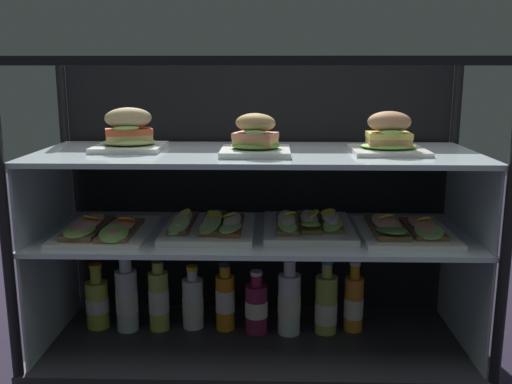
{
  "coord_description": "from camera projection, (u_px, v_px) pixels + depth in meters",
  "views": [
    {
      "loc": [
        0.04,
        -1.62,
        0.84
      ],
      "look_at": [
        0.0,
        0.0,
        0.5
      ],
      "focal_mm": 40.21,
      "sensor_mm": 36.0,
      "label": 1
    }
  ],
  "objects": [
    {
      "name": "juice_bottle_back_right",
      "position": [
        159.0,
        299.0,
        1.8
      ],
      "size": [
        0.06,
        0.06,
        0.23
      ],
      "color": "#B6D652",
      "rests_on": "case_base_deck"
    },
    {
      "name": "juice_bottle_front_right_end",
      "position": [
        97.0,
        302.0,
        1.82
      ],
      "size": [
        0.07,
        0.07,
        0.21
      ],
      "color": "#C1D146",
      "rests_on": "case_base_deck"
    },
    {
      "name": "ground_plane",
      "position": [
        256.0,
        352.0,
        1.77
      ],
      "size": [
        6.0,
        6.0,
        0.02
      ],
      "primitive_type": "cube",
      "color": "black",
      "rests_on": "ground"
    },
    {
      "name": "juice_bottle_tucked_behind",
      "position": [
        193.0,
        303.0,
        1.82
      ],
      "size": [
        0.07,
        0.07,
        0.2
      ],
      "color": "white",
      "rests_on": "case_base_deck"
    },
    {
      "name": "shelf_lower_glass",
      "position": [
        256.0,
        234.0,
        1.69
      ],
      "size": [
        1.25,
        0.45,
        0.01
      ],
      "primitive_type": "cube",
      "color": "silver",
      "rests_on": "riser_lower_tier"
    },
    {
      "name": "case_base_deck",
      "position": [
        256.0,
        344.0,
        1.76
      ],
      "size": [
        1.3,
        0.5,
        0.04
      ],
      "primitive_type": "cube",
      "color": "#302F34",
      "rests_on": "ground"
    },
    {
      "name": "juice_bottle_front_second",
      "position": [
        255.0,
        307.0,
        1.78
      ],
      "size": [
        0.07,
        0.07,
        0.2
      ],
      "color": "#902249",
      "rests_on": "case_base_deck"
    },
    {
      "name": "juice_bottle_back_left",
      "position": [
        354.0,
        303.0,
        1.79
      ],
      "size": [
        0.06,
        0.06,
        0.23
      ],
      "color": "orange",
      "rests_on": "case_base_deck"
    },
    {
      "name": "juice_bottle_front_left_end",
      "position": [
        225.0,
        300.0,
        1.8
      ],
      "size": [
        0.06,
        0.06,
        0.22
      ],
      "color": "orange",
      "rests_on": "case_base_deck"
    },
    {
      "name": "shelf_upper_glass",
      "position": [
        256.0,
        154.0,
        1.64
      ],
      "size": [
        1.25,
        0.45,
        0.01
      ],
      "primitive_type": "cube",
      "color": "silver",
      "rests_on": "riser_upper_tier"
    },
    {
      "name": "open_sandwich_tray_near_right_corner",
      "position": [
        308.0,
        225.0,
        1.68
      ],
      "size": [
        0.26,
        0.32,
        0.06
      ],
      "color": "white",
      "rests_on": "shelf_lower_glass"
    },
    {
      "name": "plated_roll_sandwich_far_right",
      "position": [
        256.0,
        140.0,
        1.57
      ],
      "size": [
        0.19,
        0.19,
        0.11
      ],
      "color": "white",
      "rests_on": "shelf_upper_glass"
    },
    {
      "name": "plated_roll_sandwich_near_left_corner",
      "position": [
        129.0,
        134.0,
        1.66
      ],
      "size": [
        0.19,
        0.19,
        0.12
      ],
      "color": "white",
      "rests_on": "shelf_upper_glass"
    },
    {
      "name": "plated_roll_sandwich_mid_left",
      "position": [
        389.0,
        137.0,
        1.6
      ],
      "size": [
        0.2,
        0.2,
        0.12
      ],
      "color": "white",
      "rests_on": "shelf_upper_glass"
    },
    {
      "name": "open_sandwich_tray_center",
      "position": [
        209.0,
        226.0,
        1.67
      ],
      "size": [
        0.26,
        0.32,
        0.06
      ],
      "color": "white",
      "rests_on": "shelf_lower_glass"
    },
    {
      "name": "case_frame",
      "position": [
        257.0,
        188.0,
        1.82
      ],
      "size": [
        1.3,
        0.5,
        0.88
      ],
      "color": "black",
      "rests_on": "ground"
    },
    {
      "name": "open_sandwich_tray_left_of_center",
      "position": [
        104.0,
        229.0,
        1.64
      ],
      "size": [
        0.26,
        0.32,
        0.06
      ],
      "color": "white",
      "rests_on": "shelf_lower_glass"
    },
    {
      "name": "open_sandwich_tray_far_right",
      "position": [
        404.0,
        229.0,
        1.64
      ],
      "size": [
        0.26,
        0.32,
        0.06
      ],
      "color": "white",
      "rests_on": "shelf_lower_glass"
    },
    {
      "name": "juice_bottle_front_middle",
      "position": [
        326.0,
        305.0,
        1.78
      ],
      "size": [
        0.07,
        0.07,
        0.24
      ],
      "color": "#AEC850",
      "rests_on": "case_base_deck"
    },
    {
      "name": "juice_bottle_back_center",
      "position": [
        127.0,
        298.0,
        1.79
      ],
      "size": [
        0.07,
        0.07,
        0.25
      ],
      "color": "silver",
      "rests_on": "case_base_deck"
    },
    {
      "name": "riser_upper_tier",
      "position": [
        256.0,
        194.0,
        1.66
      ],
      "size": [
        1.24,
        0.44,
        0.22
      ],
      "color": "silver",
      "rests_on": "shelf_lower_glass"
    },
    {
      "name": "riser_lower_tier",
      "position": [
        256.0,
        288.0,
        1.72
      ],
      "size": [
        1.24,
        0.44,
        0.33
      ],
      "color": "silver",
      "rests_on": "case_base_deck"
    },
    {
      "name": "juice_bottle_front_fourth",
      "position": [
        289.0,
        302.0,
        1.77
      ],
      "size": [
        0.07,
        0.07,
        0.25
      ],
      "color": "white",
      "rests_on": "case_base_deck"
    }
  ]
}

